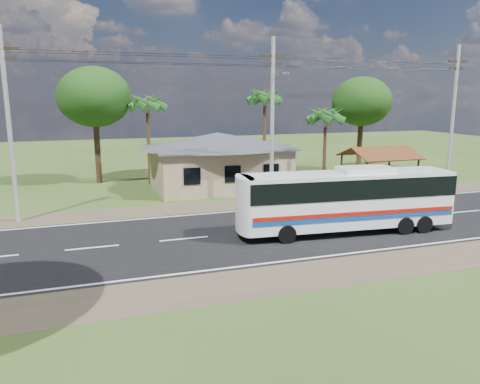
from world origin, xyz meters
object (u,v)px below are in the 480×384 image
object	(u,v)px
motorcycle	(310,198)
person	(337,190)
coach_bus	(348,196)
waiting_shed	(379,154)

from	to	relation	value
motorcycle	person	size ratio (longest dim) A/B	1.17
coach_bus	motorcycle	bearing A→B (deg)	86.00
motorcycle	person	distance (m)	2.43
motorcycle	coach_bus	bearing A→B (deg)	-169.43
waiting_shed	motorcycle	distance (m)	9.05
coach_bus	person	distance (m)	7.68
waiting_shed	coach_bus	xyz separation A→B (m)	(-8.91, -10.04, -0.71)
person	coach_bus	bearing A→B (deg)	73.22
coach_bus	motorcycle	size ratio (longest dim) A/B	5.90
coach_bus	motorcycle	world-z (taller)	coach_bus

